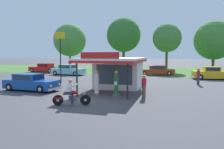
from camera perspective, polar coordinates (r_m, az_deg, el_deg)
name	(u,v)px	position (r m, az deg, el deg)	size (l,w,h in m)	color
ground_plane	(84,100)	(15.07, -7.41, -6.62)	(300.00, 300.00, 0.00)	#424247
grass_verge_strip	(144,70)	(44.04, 8.19, 1.12)	(120.00, 24.00, 0.01)	#3D6B2D
service_station_kiosk	(118,70)	(19.90, 1.48, 1.06)	(4.67, 7.47, 3.24)	silver
gas_pump_nearside	(97,83)	(16.93, -3.97, -2.31)	(0.44, 0.44, 1.90)	slate
gas_pump_offside	(116,84)	(16.47, 1.09, -2.50)	(0.44, 0.44, 1.91)	slate
motorcycle_with_rider	(71,95)	(13.58, -10.61, -5.15)	(2.20, 0.97, 1.58)	black
featured_classic_sedan	(31,83)	(20.04, -20.35, -2.02)	(5.04, 2.19, 1.45)	#19479E
parked_car_back_row_centre	(156,71)	(33.86, 11.37, 0.99)	(5.81, 3.13, 1.44)	#993819
parked_car_second_row_spare	(44,68)	(40.63, -17.16, 1.59)	(5.67, 2.34, 1.52)	red
parked_car_back_row_centre_right	(112,70)	(35.23, 0.03, 1.30)	(5.73, 3.28, 1.53)	#B7B7BC
parked_car_back_row_right	(212,74)	(30.25, 24.66, 0.23)	(5.12, 2.29, 1.58)	gold
parked_car_back_row_left	(68,70)	(34.00, -11.34, 1.11)	(5.45, 2.38, 1.57)	#7AC6D1
bystander_admiring_sedan	(144,85)	(15.91, 8.30, -2.83)	(0.36, 0.36, 1.63)	brown
bystander_strolling_foreground	(198,76)	(24.05, 21.52, -0.38)	(0.37, 0.37, 1.67)	#2D3351
tree_oak_left	(215,41)	(46.89, 25.27, 7.79)	(7.45, 7.45, 9.55)	brown
tree_oak_centre	(167,39)	(41.53, 14.05, 9.01)	(5.18, 5.18, 8.68)	brown
tree_oak_right	(124,35)	(45.82, 3.05, 10.18)	(6.98, 6.98, 10.60)	brown
tree_oak_far_left	(70,40)	(47.82, -10.91, 8.73)	(6.83, 6.83, 9.55)	brown
roadside_pole_sign	(60,49)	(24.22, -13.28, 6.48)	(1.10, 0.12, 5.48)	black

